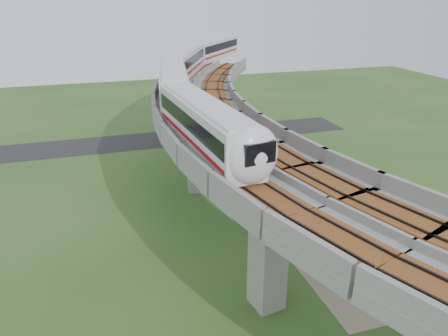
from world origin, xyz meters
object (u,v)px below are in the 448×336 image
Objects in this scene: car_dark at (301,191)px; car_red at (403,239)px; car_white at (366,260)px; metro_train at (197,72)px.

car_red is at bearing 171.96° from car_dark.
car_dark is (0.87, 13.67, 0.10)m from car_white.
car_dark reaches higher than car_red.
car_red is (12.89, -23.49, -11.69)m from metro_train.
metro_train is 29.23m from car_red.
car_white is (7.87, -25.31, -11.70)m from metro_train.
car_red is (5.01, 1.82, 0.01)m from car_white.
metro_train reaches higher than car_white.
car_white is 0.73× the size of car_dark.
metro_train is 12.82× the size of car_dark.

